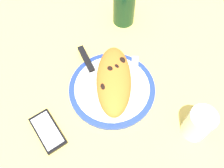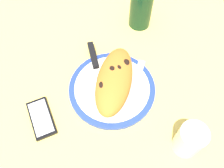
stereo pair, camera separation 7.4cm
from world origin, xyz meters
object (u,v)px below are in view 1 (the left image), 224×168
Objects in this scene: plate at (112,88)px; knife at (89,65)px; calzone at (114,80)px; smartphone at (47,131)px; water_glass at (198,125)px; fork at (134,73)px.

plate is 11.01cm from knife.
smartphone is at bearing 122.30° from calzone.
smartphone is (-12.13, 19.74, -0.19)cm from plate.
smartphone is 42.29cm from water_glass.
fork is (4.47, -7.65, 1.01)cm from plate.
calzone is 2.43× the size of water_glass.
calzone reaches higher than smartphone.
smartphone is at bearing 147.87° from knife.
knife is 37.77cm from water_glass.
knife is 2.16× the size of water_glass.
fork reaches higher than plate.
plate is at bearing 140.16° from calzone.
fork is at bearing 36.09° from water_glass.
water_glass reaches higher than knife.
water_glass is at bearing -129.86° from knife.
calzone is at bearing 53.04° from water_glass.
knife is at bearing -32.13° from smartphone.
fork is 32.06cm from smartphone.
plate reaches higher than smartphone.
smartphone is (-20.76, 13.04, -1.50)cm from knife.
knife is at bearing 50.14° from water_glass.
calzone is at bearing -57.70° from smartphone.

